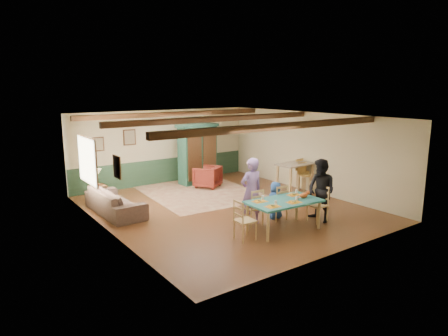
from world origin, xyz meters
TOP-DOWN VIEW (x-y plane):
  - floor at (0.00, 0.00)m, footprint 8.00×8.00m
  - wall_back at (0.00, 4.00)m, footprint 7.00×0.02m
  - wall_left at (-3.50, 0.00)m, footprint 0.02×8.00m
  - wall_right at (3.50, 0.00)m, footprint 0.02×8.00m
  - ceiling at (0.00, 0.00)m, footprint 7.00×8.00m
  - wainscot_back at (0.00, 3.98)m, footprint 6.95×0.03m
  - ceiling_beam_front at (0.00, -2.30)m, footprint 6.95×0.16m
  - ceiling_beam_mid at (0.00, 0.40)m, footprint 6.95×0.16m
  - ceiling_beam_back at (0.00, 3.00)m, footprint 6.95×0.16m
  - window_left at (-3.47, 1.70)m, footprint 0.06×1.60m
  - picture_left_wall at (-3.47, -0.60)m, footprint 0.04×0.42m
  - picture_back_a at (-1.30, 3.97)m, footprint 0.45×0.04m
  - picture_back_b at (-2.40, 3.97)m, footprint 0.38×0.04m
  - dining_table at (0.09, -2.31)m, footprint 1.88×1.11m
  - dining_chair_far_left at (-0.27, -1.55)m, footprint 0.45×0.47m
  - dining_chair_far_right at (0.54, -1.60)m, footprint 0.45×0.47m
  - dining_chair_end_left at (-1.07, -2.24)m, footprint 0.47×0.45m
  - dining_chair_end_right at (1.26, -2.37)m, footprint 0.47×0.45m
  - person_man at (-0.27, -1.47)m, footprint 0.66×0.45m
  - person_woman at (1.36, -2.38)m, footprint 0.68×0.85m
  - person_child at (0.54, -1.52)m, footprint 0.52×0.35m
  - cat at (0.65, -2.44)m, footprint 0.37×0.16m
  - place_setting_near_left at (-0.48, -2.53)m, footprint 0.42×0.33m
  - place_setting_near_center at (0.18, -2.57)m, footprint 0.42×0.33m
  - place_setting_far_left at (-0.45, -2.02)m, footprint 0.42×0.33m
  - place_setting_far_right at (0.67, -2.08)m, footprint 0.42×0.33m
  - area_rug at (0.32, 1.98)m, footprint 3.66×4.25m
  - armoire at (0.99, 3.20)m, footprint 1.61×0.77m
  - armchair at (0.93, 2.45)m, footprint 1.15×1.16m
  - sofa at (-2.84, 1.45)m, footprint 1.01×2.40m
  - end_table at (-2.91, 2.70)m, footprint 0.50×0.50m
  - table_lamp at (-2.91, 2.70)m, footprint 0.30×0.30m
  - counter_table at (2.82, 0.02)m, footprint 1.30×0.82m
  - bar_stool_left at (3.01, -0.26)m, footprint 0.43×0.46m
  - bar_stool_right at (3.25, 0.05)m, footprint 0.42×0.46m

SIDE VIEW (x-z plane):
  - floor at x=0.00m, z-range 0.00..0.00m
  - area_rug at x=0.32m, z-range 0.00..0.01m
  - end_table at x=-2.91m, z-range 0.00..0.56m
  - sofa at x=-2.84m, z-range 0.00..0.69m
  - dining_table at x=0.09m, z-range 0.00..0.76m
  - armchair at x=0.93m, z-range 0.00..0.77m
  - wainscot_back at x=0.00m, z-range 0.00..0.90m
  - dining_chair_far_left at x=-0.27m, z-range 0.00..0.97m
  - dining_chair_far_right at x=0.54m, z-range 0.00..0.97m
  - dining_chair_end_left at x=-1.07m, z-range 0.00..0.97m
  - dining_chair_end_right at x=1.26m, z-range 0.00..0.97m
  - person_child at x=0.54m, z-range 0.00..1.02m
  - counter_table at x=2.82m, z-range 0.00..1.04m
  - bar_stool_left at x=3.01m, z-range 0.00..1.07m
  - bar_stool_right at x=3.25m, z-range 0.00..1.11m
  - place_setting_near_left at x=-0.48m, z-range 0.76..0.87m
  - place_setting_near_center at x=0.18m, z-range 0.76..0.87m
  - place_setting_far_left at x=-0.45m, z-range 0.76..0.87m
  - place_setting_far_right at x=0.67m, z-range 0.76..0.87m
  - table_lamp at x=-2.91m, z-range 0.56..1.08m
  - person_woman at x=1.36m, z-range 0.00..1.68m
  - cat at x=0.65m, z-range 0.76..0.95m
  - person_man at x=-0.27m, z-range 0.00..1.75m
  - armoire at x=0.99m, z-range 0.00..2.20m
  - wall_back at x=0.00m, z-range 0.00..2.70m
  - wall_left at x=-3.50m, z-range 0.00..2.70m
  - wall_right at x=3.50m, z-range 0.00..2.70m
  - window_left at x=-3.47m, z-range 0.90..2.20m
  - picture_back_b at x=-2.40m, z-range 1.41..1.89m
  - picture_left_wall at x=-3.47m, z-range 1.49..2.01m
  - picture_back_a at x=-1.30m, z-range 1.52..2.08m
  - ceiling_beam_front at x=0.00m, z-range 2.53..2.69m
  - ceiling_beam_mid at x=0.00m, z-range 2.53..2.69m
  - ceiling_beam_back at x=0.00m, z-range 2.53..2.69m
  - ceiling at x=0.00m, z-range 2.69..2.71m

